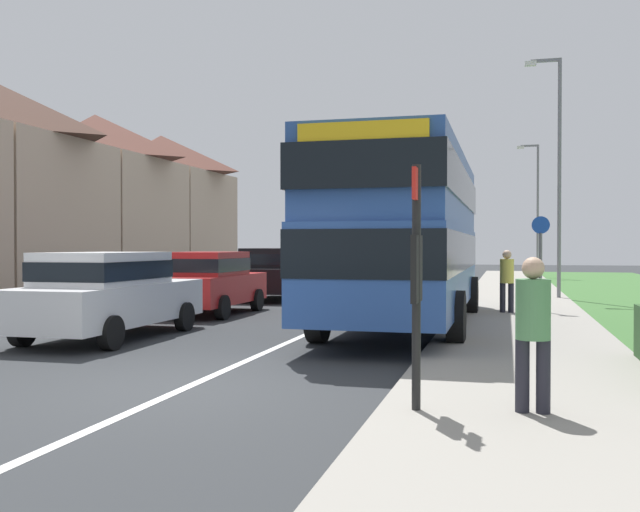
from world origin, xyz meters
name	(u,v)px	position (x,y,z in m)	size (l,w,h in m)	color
ground_plane	(186,388)	(0.00, 0.00, 0.00)	(120.00, 120.00, 0.00)	#2D3033
lane_marking_centre	(335,322)	(0.00, 8.00, 0.00)	(0.14, 60.00, 0.01)	silver
pavement_near_side	(523,335)	(4.20, 6.00, 0.06)	(3.20, 68.00, 0.12)	gray
double_decker_bus	(406,229)	(1.79, 7.10, 2.14)	(2.80, 9.72, 3.70)	#284C93
parked_car_white	(108,291)	(-3.49, 3.94, 0.91)	(1.95, 4.59, 1.66)	silver
parked_car_red	(209,280)	(-3.56, 8.86, 0.89)	(1.91, 3.94, 1.62)	#B21E1E
parked_car_black	(274,272)	(-3.49, 13.99, 0.93)	(1.94, 3.99, 1.70)	black
parked_car_silver	(316,267)	(-3.54, 19.49, 0.92)	(1.90, 4.37, 1.67)	#B7B7BC
pedestrian_at_stop	(533,327)	(4.14, -0.79, 0.98)	(0.34, 0.34, 1.67)	#23232D
pedestrian_walking_away	(507,278)	(3.89, 10.10, 0.98)	(0.34, 0.34, 1.67)	#23232D
bus_stop_sign	(416,270)	(3.00, -0.95, 1.54)	(0.09, 0.52, 2.60)	black
cycle_route_sign	(541,260)	(4.71, 10.54, 1.43)	(0.44, 0.08, 2.52)	slate
street_lamp_mid	(556,163)	(5.40, 15.78, 4.43)	(1.14, 0.20, 7.76)	slate
street_lamp_far	(536,202)	(5.38, 31.75, 4.14)	(1.14, 0.20, 7.20)	slate
house_terrace_far_side	(52,194)	(-14.59, 17.88, 3.93)	(6.52, 25.83, 7.86)	#C1A88E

